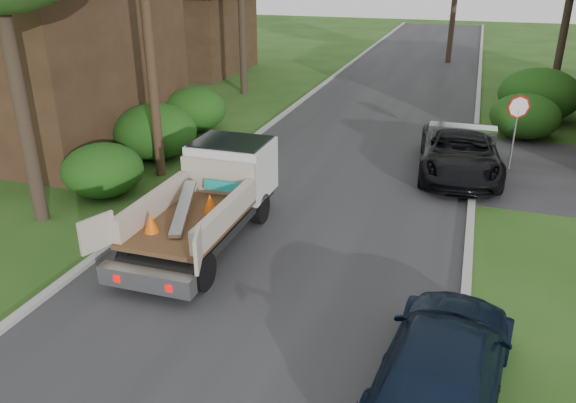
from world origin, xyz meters
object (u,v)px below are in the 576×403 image
at_px(utility_pole, 145,6).
at_px(black_pickup, 460,152).
at_px(house_left_near, 18,24).
at_px(house_left_far, 182,20).
at_px(navy_suv, 444,362).
at_px(stop_sign, 517,117).
at_px(flatbed_truck, 217,189).

xyz_separation_m(utility_pole, black_pickup, (9.08, 3.05, -4.44)).
xyz_separation_m(house_left_near, house_left_far, (-1.50, 15.00, -1.23)).
bearing_deg(black_pickup, navy_suv, -93.15).
xyz_separation_m(stop_sign, black_pickup, (-1.60, -0.97, -1.04)).
bearing_deg(black_pickup, house_left_near, 179.55).
height_order(stop_sign, black_pickup, stop_sign).
xyz_separation_m(stop_sign, house_left_far, (-18.70, 13.00, 1.27)).
xyz_separation_m(flatbed_truck, black_pickup, (5.64, 6.17, -0.40)).
xyz_separation_m(utility_pole, house_left_far, (-8.02, 17.02, -2.12)).
xyz_separation_m(stop_sign, flatbed_truck, (-7.24, -7.14, -0.64)).
bearing_deg(stop_sign, navy_suv, -96.94).
relative_size(stop_sign, utility_pole, 0.25).
xyz_separation_m(black_pickup, navy_suv, (0.20, -10.53, -0.08)).
bearing_deg(utility_pole, house_left_near, 162.80).
bearing_deg(house_left_far, navy_suv, -54.77).
distance_m(utility_pole, house_left_near, 6.88).
distance_m(stop_sign, flatbed_truck, 10.18).
bearing_deg(flatbed_truck, utility_pole, 137.64).
bearing_deg(navy_suv, stop_sign, -90.28).
bearing_deg(house_left_far, flatbed_truck, -60.34).
distance_m(stop_sign, navy_suv, 11.64).
distance_m(house_left_far, black_pickup, 22.20).
bearing_deg(house_left_near, utility_pole, -17.20).
distance_m(house_left_far, flatbed_truck, 23.25).
relative_size(stop_sign, house_left_near, 0.26).
bearing_deg(flatbed_truck, navy_suv, -37.01).
bearing_deg(flatbed_truck, black_pickup, 47.36).
bearing_deg(house_left_far, utility_pole, -64.77).
bearing_deg(house_left_near, flatbed_truck, -27.26).
height_order(utility_pole, navy_suv, utility_pole).
height_order(black_pickup, navy_suv, black_pickup).
xyz_separation_m(stop_sign, utility_pole, (-10.68, -4.02, 3.40)).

